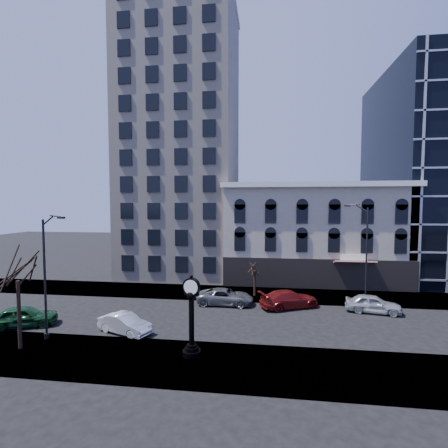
# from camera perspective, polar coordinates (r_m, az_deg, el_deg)

# --- Properties ---
(ground) EXTENTS (160.00, 160.00, 0.00)m
(ground) POSITION_cam_1_polar(r_m,az_deg,el_deg) (29.63, -5.03, -16.09)
(ground) COLOR black
(ground) RESTS_ON ground
(sidewalk_far) EXTENTS (160.00, 6.00, 0.12)m
(sidewalk_far) POSITION_cam_1_polar(r_m,az_deg,el_deg) (37.10, -2.32, -11.92)
(sidewalk_far) COLOR gray
(sidewalk_far) RESTS_ON ground
(sidewalk_near) EXTENTS (160.00, 6.00, 0.12)m
(sidewalk_near) POSITION_cam_1_polar(r_m,az_deg,el_deg) (22.46, -9.78, -22.62)
(sidewalk_near) COLOR gray
(sidewalk_near) RESTS_ON ground
(cream_tower) EXTENTS (15.90, 15.40, 42.50)m
(cream_tower) POSITION_cam_1_polar(r_m,az_deg,el_deg) (48.62, -7.50, 14.61)
(cream_tower) COLOR beige
(cream_tower) RESTS_ON ground
(victorian_row) EXTENTS (22.60, 11.19, 12.50)m
(victorian_row) POSITION_cam_1_polar(r_m,az_deg,el_deg) (43.73, 15.18, -1.78)
(victorian_row) COLOR #B8AD97
(victorian_row) RESTS_ON ground
(street_clock) EXTENTS (1.20, 1.20, 5.28)m
(street_clock) POSITION_cam_1_polar(r_m,az_deg,el_deg) (21.92, -5.73, -16.30)
(street_clock) COLOR black
(street_clock) RESTS_ON sidewalk_near
(street_lamp_near) EXTENTS (2.32, 0.96, 9.24)m
(street_lamp_near) POSITION_cam_1_polar(r_m,az_deg,el_deg) (26.09, -28.26, -3.17)
(street_lamp_near) COLOR black
(street_lamp_near) RESTS_ON sidewalk_near
(street_lamp_far) EXTENTS (2.46, 1.22, 10.03)m
(street_lamp_far) POSITION_cam_1_polar(r_m,az_deg,el_deg) (34.85, 22.69, -0.46)
(street_lamp_far) COLOR black
(street_lamp_far) RESTS_ON sidewalk_far
(bare_tree_near) EXTENTS (4.37, 4.37, 7.50)m
(bare_tree_near) POSITION_cam_1_polar(r_m,az_deg,el_deg) (25.96, -32.59, -6.24)
(bare_tree_near) COLOR black
(bare_tree_near) RESTS_ON sidewalk_near
(bare_tree_far) EXTENTS (2.54, 2.54, 4.37)m
(bare_tree_far) POSITION_cam_1_polar(r_m,az_deg,el_deg) (35.02, 5.44, -7.25)
(bare_tree_far) COLOR black
(bare_tree_far) RESTS_ON sidewalk_far
(car_near_a) EXTENTS (5.41, 3.93, 1.71)m
(car_near_a) POSITION_cam_1_polar(r_m,az_deg,el_deg) (31.78, -31.80, -13.62)
(car_near_a) COLOR #143F1E
(car_near_a) RESTS_ON ground
(car_near_b) EXTENTS (4.72, 3.06, 1.47)m
(car_near_b) POSITION_cam_1_polar(r_m,az_deg,el_deg) (27.20, -17.00, -16.41)
(car_near_b) COLOR silver
(car_near_b) RESTS_ON ground
(car_far_a) EXTENTS (5.60, 2.65, 1.55)m
(car_far_a) POSITION_cam_1_polar(r_m,az_deg,el_deg) (32.88, 0.20, -12.66)
(car_far_a) COLOR #595B60
(car_far_a) RESTS_ON ground
(car_far_b) EXTENTS (6.18, 4.52, 1.66)m
(car_far_b) POSITION_cam_1_polar(r_m,az_deg,el_deg) (32.54, 11.38, -12.80)
(car_far_b) COLOR maroon
(car_far_b) RESTS_ON ground
(car_far_c) EXTENTS (5.05, 2.75, 1.63)m
(car_far_c) POSITION_cam_1_polar(r_m,az_deg,el_deg) (33.49, 24.71, -12.62)
(car_far_c) COLOR #A5A8AD
(car_far_c) RESTS_ON ground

